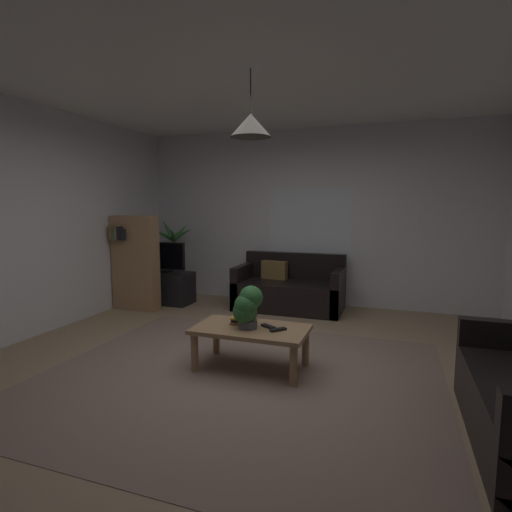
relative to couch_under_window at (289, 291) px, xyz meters
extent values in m
cube|color=#9E8466|center=(0.18, -2.34, -0.29)|extent=(5.43, 5.61, 0.02)
cube|color=gray|center=(0.18, -2.54, -0.27)|extent=(3.53, 3.09, 0.01)
cube|color=silver|center=(0.18, 0.50, 1.09)|extent=(5.55, 0.06, 2.73)
cube|color=silver|center=(-2.56, -2.34, 1.09)|extent=(0.06, 5.61, 2.73)
cube|color=white|center=(0.18, -2.34, 2.46)|extent=(5.43, 5.61, 0.02)
cube|color=white|center=(0.19, 0.46, 0.97)|extent=(1.31, 0.01, 1.13)
cube|color=black|center=(0.00, -0.04, -0.07)|extent=(1.58, 0.81, 0.42)
cube|color=black|center=(0.00, 0.31, 0.34)|extent=(1.58, 0.12, 0.40)
cube|color=black|center=(-0.72, -0.04, 0.04)|extent=(0.12, 0.81, 0.64)
cube|color=black|center=(0.73, -0.04, 0.04)|extent=(0.12, 0.81, 0.64)
cube|color=brown|center=(-0.27, 0.13, 0.28)|extent=(0.41, 0.17, 0.28)
cube|color=#A87F56|center=(0.23, -2.30, 0.11)|extent=(1.07, 0.60, 0.04)
cylinder|color=#A87F56|center=(-0.25, -2.54, -0.09)|extent=(0.07, 0.07, 0.37)
cylinder|color=#A87F56|center=(0.70, -2.54, -0.09)|extent=(0.07, 0.07, 0.37)
cylinder|color=#A87F56|center=(-0.25, -2.06, -0.09)|extent=(0.07, 0.07, 0.37)
cylinder|color=#A87F56|center=(0.70, -2.06, -0.09)|extent=(0.07, 0.07, 0.37)
cube|color=#99663F|center=(0.07, -2.25, 0.14)|extent=(0.15, 0.13, 0.02)
cube|color=black|center=(0.08, -2.24, 0.17)|extent=(0.13, 0.09, 0.03)
cube|color=gold|center=(0.07, -2.25, 0.19)|extent=(0.14, 0.10, 0.02)
cube|color=black|center=(0.50, -2.32, 0.14)|extent=(0.14, 0.15, 0.02)
cube|color=black|center=(0.38, -2.26, 0.14)|extent=(0.16, 0.13, 0.02)
cylinder|color=#4C4C51|center=(0.21, -2.34, 0.17)|extent=(0.18, 0.18, 0.08)
sphere|color=#2D6B33|center=(0.18, -2.35, 0.29)|extent=(0.23, 0.23, 0.23)
sphere|color=#2D6B33|center=(0.20, -2.36, 0.35)|extent=(0.22, 0.22, 0.22)
sphere|color=#2D6B33|center=(0.23, -2.31, 0.42)|extent=(0.22, 0.22, 0.22)
cube|color=black|center=(-1.98, -0.28, -0.03)|extent=(0.90, 0.44, 0.50)
cube|color=black|center=(-1.98, -0.30, 0.49)|extent=(0.76, 0.05, 0.43)
cube|color=black|center=(-1.98, -0.33, 0.49)|extent=(0.72, 0.00, 0.39)
cube|color=black|center=(-1.98, -0.30, 0.24)|extent=(0.24, 0.16, 0.04)
cylinder|color=#B77051|center=(-2.05, 0.16, -0.13)|extent=(0.32, 0.32, 0.30)
cylinder|color=brown|center=(-2.05, 0.16, 0.38)|extent=(0.05, 0.05, 0.71)
cone|color=#3D7F3D|center=(-1.89, 0.18, 0.81)|extent=(0.38, 0.14, 0.25)
cone|color=#3D7F3D|center=(-2.01, 0.32, 0.83)|extent=(0.16, 0.38, 0.31)
cone|color=#3D7F3D|center=(-2.24, 0.26, 0.88)|extent=(0.45, 0.32, 0.42)
cone|color=#3D7F3D|center=(-2.18, 0.05, 0.80)|extent=(0.33, 0.34, 0.28)
cone|color=#3D7F3D|center=(-1.99, 0.02, 0.82)|extent=(0.20, 0.35, 0.30)
cube|color=#A87F56|center=(-2.16, -0.77, 0.42)|extent=(0.70, 0.22, 1.40)
cube|color=#99663F|center=(-2.44, -0.89, 0.88)|extent=(0.04, 0.16, 0.22)
cube|color=#387247|center=(-2.39, -0.89, 0.87)|extent=(0.04, 0.16, 0.18)
cube|color=#99663F|center=(-2.34, -0.89, 0.87)|extent=(0.04, 0.16, 0.19)
cube|color=black|center=(-2.30, -0.89, 0.87)|extent=(0.05, 0.16, 0.20)
cube|color=black|center=(-2.25, -0.89, 0.85)|extent=(0.04, 0.16, 0.16)
cylinder|color=black|center=(0.23, -2.30, 2.26)|extent=(0.01, 0.01, 0.38)
cone|color=#4C4742|center=(0.23, -2.30, 1.97)|extent=(0.37, 0.37, 0.20)
camera|label=1|loc=(1.48, -5.74, 1.26)|focal=28.12mm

